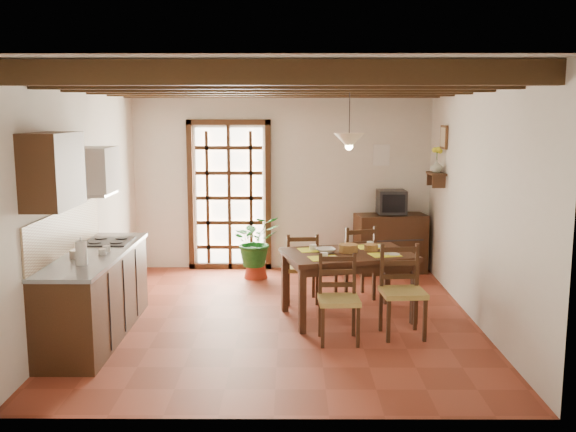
{
  "coord_description": "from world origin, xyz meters",
  "views": [
    {
      "loc": [
        0.13,
        -7.22,
        2.38
      ],
      "look_at": [
        0.1,
        0.4,
        1.15
      ],
      "focal_mm": 40.0,
      "sensor_mm": 36.0,
      "label": 1
    }
  ],
  "objects_px": {
    "sideboard": "(390,243)",
    "pendant_lamp": "(349,139)",
    "dining_table": "(348,261)",
    "chair_far_right": "(355,275)",
    "chair_near_left": "(338,315)",
    "chair_far_left": "(301,280)",
    "potted_plant": "(256,240)",
    "crt_tv": "(391,202)",
    "chair_near_right": "(402,308)",
    "kitchen_counter": "(95,293)"
  },
  "relations": [
    {
      "from": "dining_table",
      "to": "potted_plant",
      "type": "distance_m",
      "value": 2.17
    },
    {
      "from": "chair_far_left",
      "to": "chair_far_right",
      "type": "bearing_deg",
      "value": -171.01
    },
    {
      "from": "chair_far_left",
      "to": "sideboard",
      "type": "height_order",
      "value": "chair_far_left"
    },
    {
      "from": "chair_far_left",
      "to": "pendant_lamp",
      "type": "bearing_deg",
      "value": 130.23
    },
    {
      "from": "dining_table",
      "to": "sideboard",
      "type": "relative_size",
      "value": 1.56
    },
    {
      "from": "sideboard",
      "to": "pendant_lamp",
      "type": "distance_m",
      "value": 2.78
    },
    {
      "from": "dining_table",
      "to": "chair_far_right",
      "type": "distance_m",
      "value": 0.9
    },
    {
      "from": "kitchen_counter",
      "to": "chair_far_left",
      "type": "xyz_separation_m",
      "value": [
        2.22,
        1.27,
        -0.19
      ]
    },
    {
      "from": "dining_table",
      "to": "sideboard",
      "type": "height_order",
      "value": "sideboard"
    },
    {
      "from": "chair_near_right",
      "to": "sideboard",
      "type": "bearing_deg",
      "value": 79.21
    },
    {
      "from": "chair_near_left",
      "to": "chair_far_right",
      "type": "relative_size",
      "value": 0.95
    },
    {
      "from": "chair_near_left",
      "to": "pendant_lamp",
      "type": "bearing_deg",
      "value": 77.52
    },
    {
      "from": "chair_near_left",
      "to": "potted_plant",
      "type": "xyz_separation_m",
      "value": [
        -1.01,
        2.62,
        0.28
      ]
    },
    {
      "from": "potted_plant",
      "to": "pendant_lamp",
      "type": "distance_m",
      "value": 2.57
    },
    {
      "from": "chair_near_left",
      "to": "potted_plant",
      "type": "bearing_deg",
      "value": 108.97
    },
    {
      "from": "chair_near_left",
      "to": "chair_far_left",
      "type": "distance_m",
      "value": 1.47
    },
    {
      "from": "dining_table",
      "to": "chair_far_right",
      "type": "bearing_deg",
      "value": 63.88
    },
    {
      "from": "dining_table",
      "to": "chair_far_left",
      "type": "bearing_deg",
      "value": 116.17
    },
    {
      "from": "chair_near_left",
      "to": "sideboard",
      "type": "distance_m",
      "value": 3.15
    },
    {
      "from": "pendant_lamp",
      "to": "sideboard",
      "type": "bearing_deg",
      "value": 68.26
    },
    {
      "from": "chair_near_right",
      "to": "chair_far_right",
      "type": "bearing_deg",
      "value": 99.6
    },
    {
      "from": "chair_near_left",
      "to": "pendant_lamp",
      "type": "distance_m",
      "value": 2.01
    },
    {
      "from": "dining_table",
      "to": "crt_tv",
      "type": "distance_m",
      "value": 2.36
    },
    {
      "from": "chair_far_right",
      "to": "crt_tv",
      "type": "relative_size",
      "value": 2.3
    },
    {
      "from": "dining_table",
      "to": "pendant_lamp",
      "type": "bearing_deg",
      "value": 75.77
    },
    {
      "from": "kitchen_counter",
      "to": "pendant_lamp",
      "type": "xyz_separation_m",
      "value": [
        2.75,
        0.74,
        1.6
      ]
    },
    {
      "from": "dining_table",
      "to": "chair_near_right",
      "type": "distance_m",
      "value": 0.9
    },
    {
      "from": "dining_table",
      "to": "chair_far_left",
      "type": "xyz_separation_m",
      "value": [
        -0.53,
        0.62,
        -0.4
      ]
    },
    {
      "from": "chair_near_right",
      "to": "potted_plant",
      "type": "bearing_deg",
      "value": 120.26
    },
    {
      "from": "chair_near_right",
      "to": "chair_far_right",
      "type": "relative_size",
      "value": 1.01
    },
    {
      "from": "chair_near_left",
      "to": "crt_tv",
      "type": "height_order",
      "value": "crt_tv"
    },
    {
      "from": "sideboard",
      "to": "pendant_lamp",
      "type": "xyz_separation_m",
      "value": [
        -0.83,
        -2.08,
        1.64
      ]
    },
    {
      "from": "potted_plant",
      "to": "crt_tv",
      "type": "bearing_deg",
      "value": 10.18
    },
    {
      "from": "chair_near_left",
      "to": "pendant_lamp",
      "type": "xyz_separation_m",
      "value": [
        0.16,
        0.9,
        1.79
      ]
    },
    {
      "from": "potted_plant",
      "to": "pendant_lamp",
      "type": "relative_size",
      "value": 2.28
    },
    {
      "from": "chair_near_left",
      "to": "chair_far_left",
      "type": "xyz_separation_m",
      "value": [
        -0.37,
        1.43,
        -0.0
      ]
    },
    {
      "from": "potted_plant",
      "to": "chair_near_right",
      "type": "bearing_deg",
      "value": -55.04
    },
    {
      "from": "kitchen_counter",
      "to": "chair_far_right",
      "type": "relative_size",
      "value": 2.33
    },
    {
      "from": "chair_near_right",
      "to": "pendant_lamp",
      "type": "xyz_separation_m",
      "value": [
        -0.53,
        0.72,
        1.77
      ]
    },
    {
      "from": "chair_far_right",
      "to": "sideboard",
      "type": "relative_size",
      "value": 0.93
    },
    {
      "from": "potted_plant",
      "to": "pendant_lamp",
      "type": "xyz_separation_m",
      "value": [
        1.18,
        -1.72,
        1.51
      ]
    },
    {
      "from": "kitchen_counter",
      "to": "chair_far_right",
      "type": "xyz_separation_m",
      "value": [
        2.92,
        1.44,
        -0.17
      ]
    },
    {
      "from": "chair_near_left",
      "to": "chair_near_right",
      "type": "distance_m",
      "value": 0.72
    },
    {
      "from": "pendant_lamp",
      "to": "chair_near_right",
      "type": "bearing_deg",
      "value": -53.69
    },
    {
      "from": "chair_near_left",
      "to": "kitchen_counter",
      "type": "bearing_deg",
      "value": 174.35
    },
    {
      "from": "kitchen_counter",
      "to": "chair_near_right",
      "type": "xyz_separation_m",
      "value": [
        3.29,
        0.02,
        -0.17
      ]
    },
    {
      "from": "potted_plant",
      "to": "pendant_lamp",
      "type": "bearing_deg",
      "value": -55.63
    },
    {
      "from": "chair_far_right",
      "to": "potted_plant",
      "type": "bearing_deg",
      "value": -54.64
    },
    {
      "from": "kitchen_counter",
      "to": "potted_plant",
      "type": "height_order",
      "value": "potted_plant"
    },
    {
      "from": "chair_near_right",
      "to": "potted_plant",
      "type": "distance_m",
      "value": 2.99
    }
  ]
}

